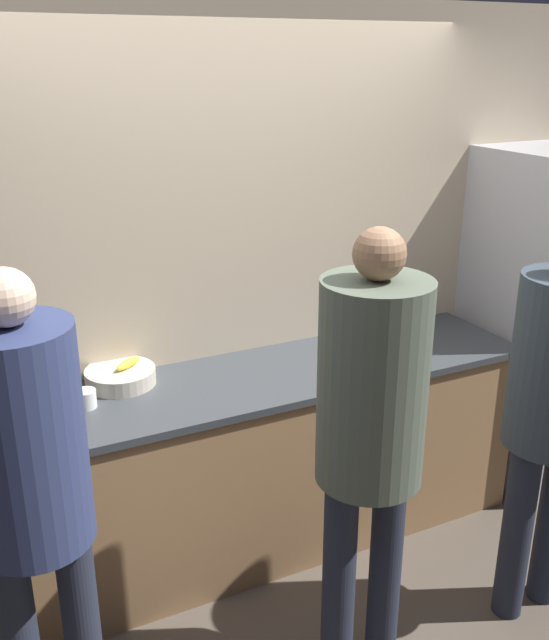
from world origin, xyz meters
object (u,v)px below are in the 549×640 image
at_px(bottle_clear, 396,345).
at_px(cup_white, 86,399).
at_px(person_center, 371,418).
at_px(utensil_crock, 413,311).
at_px(refrigerator, 539,319).
at_px(fruit_bowl, 121,376).
at_px(person_left, 30,478).
at_px(potted_plant, 393,310).

height_order(bottle_clear, cup_white, bottle_clear).
xyz_separation_m(person_center, utensil_crock, (1.02, 1.11, -0.11)).
relative_size(refrigerator, utensil_crock, 6.68).
relative_size(fruit_bowl, utensil_crock, 1.13).
distance_m(fruit_bowl, utensil_crock, 1.66).
bearing_deg(cup_white, person_left, -114.27).
distance_m(refrigerator, fruit_bowl, 2.35).
distance_m(refrigerator, person_left, 2.92).
distance_m(refrigerator, utensil_crock, 0.73).
height_order(refrigerator, fruit_bowl, refrigerator).
distance_m(fruit_bowl, potted_plant, 1.51).
xyz_separation_m(refrigerator, bottle_clear, (-1.07, -0.12, 0.08)).
bearing_deg(bottle_clear, utensil_crock, 45.26).
relative_size(person_left, bottle_clear, 7.35).
height_order(fruit_bowl, utensil_crock, utensil_crock).
relative_size(person_left, person_center, 0.98).
height_order(person_left, cup_white, person_left).
xyz_separation_m(fruit_bowl, utensil_crock, (1.66, 0.05, 0.04)).
distance_m(fruit_bowl, cup_white, 0.25).
relative_size(person_center, fruit_bowl, 5.69).
bearing_deg(person_left, person_center, -9.54).
bearing_deg(potted_plant, refrigerator, -16.90).
distance_m(utensil_crock, potted_plant, 0.16).
bearing_deg(cup_white, potted_plant, 6.14).
xyz_separation_m(refrigerator, utensil_crock, (-0.67, 0.28, 0.07)).
xyz_separation_m(fruit_bowl, potted_plant, (1.51, 0.02, 0.08)).
xyz_separation_m(person_left, potted_plant, (2.02, 0.89, -0.03)).
bearing_deg(refrigerator, fruit_bowl, 174.36).
relative_size(utensil_crock, potted_plant, 1.31).
bearing_deg(potted_plant, cup_white, -173.86).
bearing_deg(refrigerator, bottle_clear, -173.42).
bearing_deg(utensil_crock, person_left, -157.10).
bearing_deg(refrigerator, potted_plant, 163.10).
xyz_separation_m(fruit_bowl, bottle_clear, (1.26, -0.35, 0.06)).
distance_m(refrigerator, potted_plant, 0.87).
xyz_separation_m(bottle_clear, cup_white, (-1.46, 0.19, -0.06)).
distance_m(refrigerator, cup_white, 2.53).
height_order(cup_white, potted_plant, potted_plant).
bearing_deg(refrigerator, person_center, -153.71).
relative_size(refrigerator, cup_white, 20.71).
bearing_deg(fruit_bowl, bottle_clear, -15.67).
bearing_deg(person_center, utensil_crock, 47.63).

